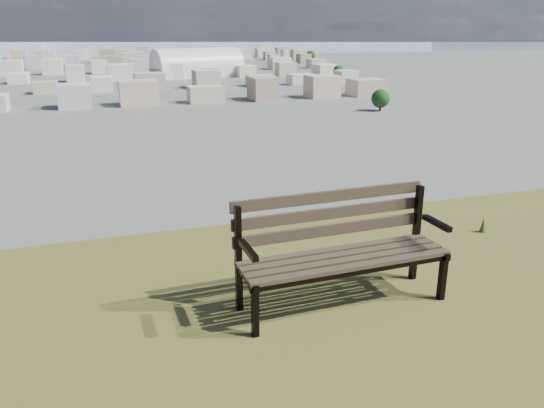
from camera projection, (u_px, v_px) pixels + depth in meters
name	position (u px, v px, depth m)	size (l,w,h in m)	color
park_bench	(340.00, 243.00, 4.59)	(1.85, 0.65, 0.96)	#413225
arena	(197.00, 68.00, 302.98)	(53.39, 31.83, 21.07)	silver
city_blocks	(96.00, 63.00, 365.01)	(395.00, 361.00, 7.00)	silver
city_trees	(47.00, 70.00, 288.81)	(406.52, 387.20, 9.98)	#302418
bay_water	(93.00, 45.00, 821.69)	(2400.00, 700.00, 0.12)	#90A4B8
far_hills	(63.00, 28.00, 1248.83)	(2050.00, 340.00, 60.00)	#A2A9C9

